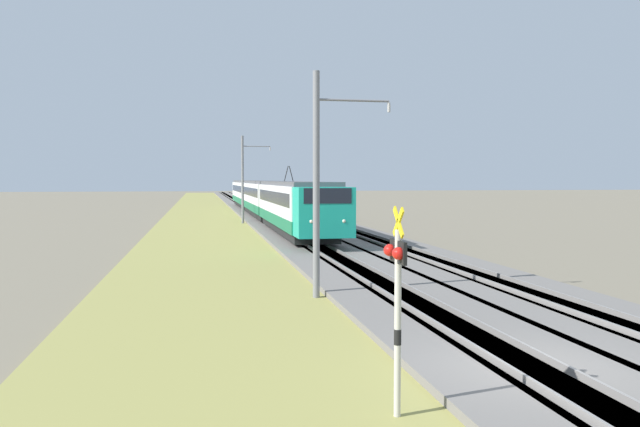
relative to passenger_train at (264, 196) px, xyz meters
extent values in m
plane|color=#7A705B|center=(-49.75, 0.00, -2.27)|extent=(400.00, 400.00, 0.00)
cube|color=slate|center=(0.25, 0.00, -2.12)|extent=(240.00, 4.40, 0.30)
cube|color=slate|center=(0.25, -4.12, -2.12)|extent=(240.00, 4.40, 0.30)
cube|color=#4C4238|center=(0.25, 0.00, -2.12)|extent=(240.00, 1.57, 0.30)
cube|color=gray|center=(0.25, 0.53, -1.89)|extent=(240.00, 0.07, 0.15)
cube|color=gray|center=(0.25, -0.53, -1.89)|extent=(240.00, 0.07, 0.15)
cube|color=#4C4238|center=(0.25, -4.12, -2.12)|extent=(240.00, 1.57, 0.30)
cube|color=gray|center=(0.25, -3.59, -1.89)|extent=(240.00, 0.07, 0.15)
cube|color=gray|center=(0.25, -4.65, -1.89)|extent=(240.00, 0.07, 0.15)
cube|color=#99934C|center=(0.25, 5.57, -2.21)|extent=(240.00, 8.56, 0.12)
cube|color=#19A88E|center=(-29.57, 0.00, 0.00)|extent=(2.04, 2.88, 2.53)
cube|color=black|center=(-29.88, 0.00, 0.85)|extent=(1.47, 2.40, 0.76)
sphere|color=#F2EAC6|center=(-30.54, 0.82, -0.41)|extent=(0.20, 0.20, 0.20)
sphere|color=#F2EAC6|center=(-30.54, -0.82, -0.41)|extent=(0.20, 0.20, 0.20)
cube|color=#196B47|center=(-19.66, 0.00, -0.91)|extent=(17.78, 3.00, 0.71)
cube|color=silver|center=(-19.66, 0.00, 0.35)|extent=(17.78, 3.00, 1.82)
cube|color=black|center=(-19.66, 0.00, 0.50)|extent=(16.36, 3.02, 0.77)
cube|color=#515156|center=(-19.66, 0.00, 1.39)|extent=(17.78, 2.76, 0.25)
cube|color=black|center=(-19.66, 0.00, -1.54)|extent=(16.89, 2.55, 0.55)
cylinder|color=black|center=(-26.75, 0.53, -1.39)|extent=(0.86, 0.12, 0.86)
cylinder|color=black|center=(-26.75, -0.53, -1.39)|extent=(0.86, 0.12, 0.86)
cube|color=#196B47|center=(-0.26, 0.00, -0.91)|extent=(19.82, 3.00, 0.71)
cube|color=silver|center=(-0.26, 0.00, 0.35)|extent=(19.82, 3.00, 1.82)
cube|color=black|center=(-0.26, 0.00, 0.50)|extent=(18.23, 3.02, 0.77)
cube|color=#515156|center=(-0.26, 0.00, 1.39)|extent=(19.82, 2.76, 0.25)
cube|color=black|center=(-0.26, 0.00, -1.54)|extent=(18.83, 2.55, 0.55)
cube|color=#196B47|center=(20.16, 0.00, -0.91)|extent=(19.82, 3.00, 0.71)
cube|color=silver|center=(20.16, 0.00, 0.35)|extent=(19.82, 3.00, 1.82)
cube|color=black|center=(20.16, 0.00, 0.50)|extent=(18.23, 3.02, 0.77)
cube|color=#515156|center=(20.16, 0.00, 1.39)|extent=(19.82, 2.76, 0.25)
cube|color=black|center=(20.16, 0.00, -1.54)|extent=(18.83, 2.55, 0.55)
cylinder|color=black|center=(-16.99, 0.17, 2.06)|extent=(0.06, 0.33, 1.08)
cylinder|color=black|center=(-16.99, -0.17, 2.06)|extent=(0.06, 0.33, 1.08)
cube|color=black|center=(-26.75, 0.00, -2.26)|extent=(0.10, 0.10, 0.00)
cylinder|color=beige|center=(-51.14, 3.10, -0.70)|extent=(0.11, 0.11, 3.13)
cylinder|color=black|center=(-51.14, 3.10, -0.86)|extent=(0.12, 0.12, 0.25)
cube|color=black|center=(-51.14, 3.10, 0.51)|extent=(0.70, 0.06, 0.36)
sphere|color=red|center=(-51.37, 3.17, 0.51)|extent=(0.20, 0.20, 0.20)
sphere|color=red|center=(-50.92, 3.17, 0.51)|extent=(0.20, 0.20, 0.20)
cube|color=yellow|center=(-51.14, 3.10, 0.98)|extent=(0.49, 0.03, 0.49)
cube|color=yellow|center=(-51.14, 3.10, 0.98)|extent=(0.49, 0.03, 0.49)
cylinder|color=slate|center=(-40.98, 2.52, 1.41)|extent=(0.22, 0.22, 7.35)
cylinder|color=slate|center=(-40.98, 1.32, 4.19)|extent=(0.08, 2.40, 0.08)
cylinder|color=#B2ADA8|center=(-40.98, 0.12, 3.99)|extent=(0.10, 0.10, 0.30)
cylinder|color=slate|center=(-6.42, 2.52, 1.57)|extent=(0.22, 0.22, 7.68)
cylinder|color=slate|center=(-6.42, 1.32, 4.51)|extent=(0.08, 2.40, 0.08)
cylinder|color=#B2ADA8|center=(-6.42, 0.12, 4.31)|extent=(0.10, 0.10, 0.30)
camera|label=1|loc=(-60.54, 6.19, 1.66)|focal=35.00mm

